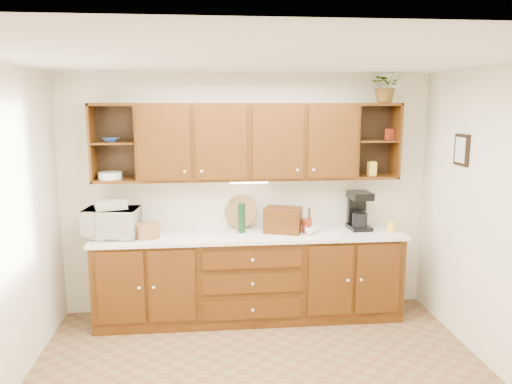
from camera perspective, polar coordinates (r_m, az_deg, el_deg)
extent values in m
plane|color=white|center=(3.66, 1.26, 14.99)|extent=(4.00, 4.00, 0.00)
plane|color=#F2EACB|center=(5.48, -1.01, -0.27)|extent=(4.00, 0.00, 4.00)
cube|color=#311705|center=(5.41, -0.72, -9.74)|extent=(3.20, 0.60, 0.90)
cube|color=white|center=(5.26, -0.72, -4.95)|extent=(3.24, 0.64, 0.04)
cube|color=#311705|center=(5.24, -0.88, 5.77)|extent=(2.30, 0.33, 0.80)
cube|color=black|center=(5.45, -15.65, 5.57)|extent=(0.45, 0.02, 0.80)
cube|color=black|center=(5.67, 13.05, 5.85)|extent=(0.45, 0.02, 0.80)
cube|color=#311705|center=(5.30, -15.93, 5.43)|extent=(0.43, 0.30, 0.02)
cube|color=#311705|center=(5.52, 13.55, 5.72)|extent=(0.43, 0.30, 0.02)
cube|color=#311705|center=(5.51, 13.72, 9.71)|extent=(0.45, 0.33, 0.03)
cube|color=white|center=(5.24, -0.82, 1.14)|extent=(0.40, 0.05, 0.02)
cube|color=black|center=(5.14, 22.45, 4.47)|extent=(0.03, 0.24, 0.30)
cylinder|color=#9F6E42|center=(5.18, -12.28, -4.34)|extent=(0.32, 0.32, 0.15)
imported|color=white|center=(5.29, -16.15, -3.40)|extent=(0.57, 0.42, 0.30)
cube|color=#ECDC6F|center=(5.25, -16.26, -1.34)|extent=(0.35, 0.30, 0.09)
cylinder|color=black|center=(5.25, -1.66, -2.97)|extent=(0.09, 0.09, 0.32)
cylinder|color=#9F6E42|center=(5.49, -1.78, -4.00)|extent=(0.37, 0.21, 0.36)
cube|color=#311705|center=(5.27, 3.10, -3.21)|extent=(0.44, 0.36, 0.27)
cylinder|color=#311705|center=(5.28, 6.09, -3.20)|extent=(0.02, 0.02, 0.27)
cylinder|color=#311705|center=(5.31, 6.07, -4.56)|extent=(0.11, 0.11, 0.01)
imported|color=white|center=(5.34, 6.73, -4.12)|extent=(0.13, 0.13, 0.08)
imported|color=white|center=(5.33, 5.37, -4.12)|extent=(0.13, 0.13, 0.08)
imported|color=white|center=(5.23, 6.13, -4.42)|extent=(0.13, 0.13, 0.08)
cylinder|color=maroon|center=(5.30, 5.84, -3.85)|extent=(0.11, 0.11, 0.15)
cylinder|color=white|center=(5.57, 12.31, -3.17)|extent=(0.10, 0.10, 0.18)
cylinder|color=yellow|center=(5.47, 15.23, -3.91)|extent=(0.12, 0.12, 0.11)
cube|color=black|center=(5.53, 11.69, -3.95)|extent=(0.23, 0.29, 0.04)
cube|color=black|center=(5.60, 11.42, -1.94)|extent=(0.20, 0.07, 0.35)
cube|color=black|center=(5.46, 11.82, -0.38)|extent=(0.23, 0.29, 0.08)
cylinder|color=black|center=(5.49, 11.79, -3.12)|extent=(0.17, 0.17, 0.15)
imported|color=navy|center=(5.29, -16.24, 5.74)|extent=(0.17, 0.17, 0.04)
cylinder|color=white|center=(5.33, -16.34, 1.81)|extent=(0.31, 0.31, 0.07)
cube|color=yellow|center=(5.51, 13.11, 2.63)|extent=(0.09, 0.07, 0.15)
cube|color=maroon|center=(5.56, 15.05, 6.39)|extent=(0.10, 0.09, 0.12)
imported|color=#999999|center=(5.47, 14.68, 11.70)|extent=(0.36, 0.33, 0.36)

